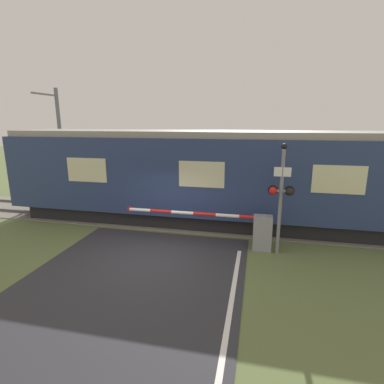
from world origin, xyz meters
TOP-DOWN VIEW (x-y plane):
  - ground_plane at (0.00, 0.00)m, footprint 80.00×80.00m
  - track_bed at (0.00, 3.80)m, footprint 36.00×3.20m
  - train at (1.16, 3.80)m, footprint 16.59×3.17m
  - crossing_barrier at (3.01, 1.34)m, footprint 5.03×0.44m
  - signal_post at (3.86, 1.16)m, footprint 0.79×0.26m
  - catenary_pole at (-7.45, 6.33)m, footprint 0.20×1.90m

SIDE VIEW (x-z plane):
  - ground_plane at x=0.00m, z-range 0.00..0.00m
  - track_bed at x=0.00m, z-range -0.04..0.09m
  - crossing_barrier at x=3.01m, z-range 0.07..1.26m
  - train at x=1.16m, z-range 0.05..3.82m
  - signal_post at x=3.86m, z-range 0.24..3.74m
  - catenary_pole at x=-7.45m, z-range 0.15..6.00m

